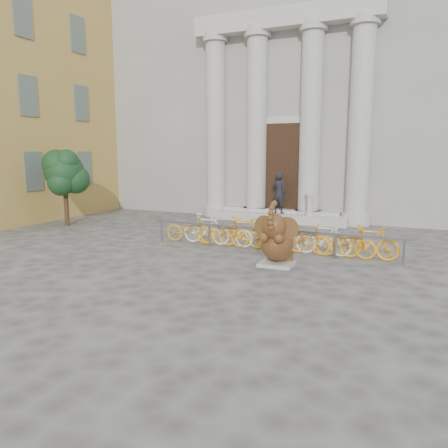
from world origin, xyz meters
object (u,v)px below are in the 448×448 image
at_px(bike_rack, 271,234).
at_px(elephant_statue, 277,242).
at_px(tree, 65,173).
at_px(pedestrian, 279,193).

bearing_deg(bike_rack, elephant_statue, -66.61).
relative_size(bike_rack, tree, 2.59).
xyz_separation_m(tree, pedestrian, (7.56, 4.59, -0.91)).
bearing_deg(pedestrian, bike_rack, 117.66).
bearing_deg(tree, pedestrian, 31.23).
bearing_deg(elephant_statue, bike_rack, 111.78).
bearing_deg(bike_rack, tree, 174.72).
distance_m(elephant_statue, pedestrian, 7.46).
height_order(bike_rack, pedestrian, pedestrian).
height_order(elephant_statue, bike_rack, elephant_statue).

